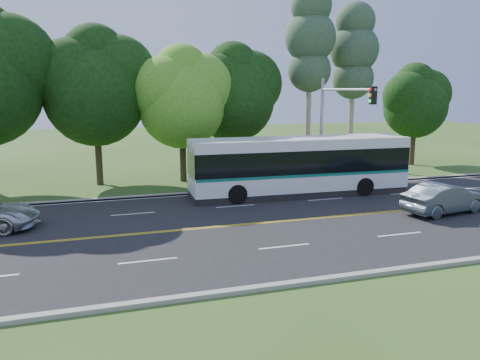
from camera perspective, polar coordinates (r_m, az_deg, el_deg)
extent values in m
plane|color=#324E1A|center=(22.62, 3.19, -5.24)|extent=(120.00, 120.00, 0.00)
cube|color=black|center=(22.62, 3.19, -5.21)|extent=(60.00, 14.00, 0.02)
cube|color=gray|center=(29.20, -1.67, -1.34)|extent=(60.00, 0.30, 0.15)
cube|color=gray|center=(16.46, 12.03, -11.56)|extent=(60.00, 0.30, 0.15)
cube|color=#324E1A|center=(30.96, -2.59, -0.69)|extent=(60.00, 4.00, 0.10)
cube|color=gold|center=(22.54, 3.26, -5.24)|extent=(57.00, 0.10, 0.00)
cube|color=gold|center=(22.69, 3.12, -5.13)|extent=(57.00, 0.10, 0.00)
cube|color=silver|center=(18.06, -11.17, -9.63)|extent=(2.20, 0.12, 0.00)
cube|color=silver|center=(19.34, 5.41, -8.06)|extent=(2.20, 0.12, 0.00)
cube|color=silver|center=(21.96, 18.88, -6.28)|extent=(2.20, 0.12, 0.00)
cube|color=silver|center=(24.98, -25.63, -4.71)|extent=(2.20, 0.12, 0.00)
cube|color=silver|center=(24.72, -12.91, -4.04)|extent=(2.20, 0.12, 0.00)
cube|color=silver|center=(25.67, -0.57, -3.20)|extent=(2.20, 0.12, 0.00)
cube|color=silver|center=(27.69, 10.41, -2.32)|extent=(2.20, 0.12, 0.00)
cube|color=silver|center=(30.59, 19.60, -1.52)|extent=(2.20, 0.12, 0.00)
cube|color=silver|center=(34.13, 27.04, -0.84)|extent=(2.20, 0.12, 0.00)
cube|color=silver|center=(28.93, -1.51, -1.57)|extent=(57.00, 0.12, 0.00)
cube|color=silver|center=(16.72, 11.51, -11.36)|extent=(57.00, 0.12, 0.00)
sphere|color=black|center=(32.05, -26.41, 12.76)|extent=(5.76, 5.76, 5.76)
cylinder|color=black|center=(32.67, -16.83, 2.58)|extent=(0.44, 0.44, 3.60)
sphere|color=black|center=(32.35, -17.24, 9.80)|extent=(6.60, 6.60, 6.60)
sphere|color=black|center=(32.70, -14.72, 12.26)|extent=(5.28, 5.28, 5.28)
sphere|color=black|center=(32.18, -19.75, 11.71)|extent=(4.95, 4.95, 4.95)
sphere|color=black|center=(32.82, -17.31, 14.14)|extent=(4.29, 4.29, 4.29)
cylinder|color=black|center=(32.19, -6.96, 2.53)|extent=(0.44, 0.44, 3.24)
sphere|color=#51831B|center=(31.86, -7.12, 9.04)|extent=(5.80, 5.80, 5.80)
sphere|color=#51831B|center=(32.39, -4.94, 11.17)|extent=(4.64, 4.64, 4.64)
sphere|color=#51831B|center=(31.46, -9.21, 10.81)|extent=(4.35, 4.35, 4.35)
sphere|color=#51831B|center=(32.28, -7.16, 12.93)|extent=(3.77, 3.77, 3.77)
cylinder|color=black|center=(34.53, -0.86, 3.34)|extent=(0.44, 0.44, 3.42)
sphere|color=black|center=(34.23, -0.88, 9.67)|extent=(6.00, 6.00, 6.00)
sphere|color=black|center=(34.91, 1.15, 11.67)|extent=(4.80, 4.80, 4.80)
sphere|color=black|center=(33.71, -2.78, 11.42)|extent=(4.50, 4.50, 4.50)
sphere|color=black|center=(34.66, -0.92, 13.41)|extent=(3.90, 3.90, 3.90)
cylinder|color=#A79D87|center=(36.39, 8.34, 8.66)|extent=(0.40, 0.40, 9.80)
sphere|color=#314F31|center=(36.39, 8.46, 13.07)|extent=(3.23, 3.23, 3.23)
sphere|color=#314F31|center=(36.55, 8.57, 16.80)|extent=(3.80, 3.80, 3.80)
sphere|color=#314F31|center=(36.85, 8.68, 20.26)|extent=(3.04, 3.04, 3.04)
cylinder|color=#A79D87|center=(38.72, 13.41, 8.10)|extent=(0.40, 0.40, 9.10)
sphere|color=#314F31|center=(38.68, 13.59, 11.94)|extent=(3.23, 3.23, 3.23)
sphere|color=#314F31|center=(38.79, 13.74, 15.20)|extent=(3.80, 3.80, 3.80)
sphere|color=#314F31|center=(39.01, 13.89, 18.25)|extent=(3.04, 3.04, 3.04)
cylinder|color=black|center=(42.31, 20.27, 3.83)|extent=(0.44, 0.44, 3.06)
sphere|color=black|center=(42.06, 20.58, 8.36)|extent=(5.20, 5.20, 5.20)
sphere|color=black|center=(42.99, 21.68, 9.72)|extent=(4.16, 4.16, 4.16)
sphere|color=black|center=(41.25, 19.67, 9.65)|extent=(3.90, 3.90, 3.90)
sphere|color=black|center=(42.42, 20.53, 11.02)|extent=(3.38, 3.38, 3.38)
sphere|color=#A60D2A|center=(30.96, 3.16, 0.63)|extent=(1.50, 1.50, 1.50)
sphere|color=#A60D2A|center=(31.31, 4.87, 0.72)|extent=(1.50, 1.50, 1.50)
sphere|color=#A60D2A|center=(31.70, 6.55, 0.82)|extent=(1.50, 1.50, 1.50)
sphere|color=#A60D2A|center=(32.11, 8.19, 0.91)|extent=(1.50, 1.50, 1.50)
sphere|color=#A60D2A|center=(32.54, 9.78, 0.99)|extent=(1.50, 1.50, 1.50)
sphere|color=#A60D2A|center=(33.00, 11.33, 1.08)|extent=(1.50, 1.50, 1.50)
sphere|color=#A60D2A|center=(33.49, 12.84, 1.16)|extent=(1.50, 1.50, 1.50)
sphere|color=#A60D2A|center=(33.99, 14.30, 1.24)|extent=(1.50, 1.50, 1.50)
sphere|color=#A60D2A|center=(34.52, 15.72, 1.31)|extent=(1.50, 1.50, 1.50)
cube|color=olive|center=(33.42, 14.97, 0.08)|extent=(3.50, 1.40, 0.40)
cylinder|color=#93969B|center=(31.16, 9.87, 5.66)|extent=(0.20, 0.20, 7.00)
cylinder|color=#93969B|center=(28.39, 12.84, 10.70)|extent=(0.14, 6.00, 0.14)
cube|color=black|center=(26.00, 15.92, 9.89)|extent=(0.32, 0.28, 0.95)
sphere|color=red|center=(25.90, 15.63, 10.57)|extent=(0.18, 0.18, 0.18)
sphere|color=yellow|center=(25.91, 15.59, 9.90)|extent=(0.18, 0.18, 0.18)
sphere|color=#19D833|center=(25.91, 15.56, 9.24)|extent=(0.18, 0.18, 0.18)
cube|color=silver|center=(28.53, 7.22, 0.07)|extent=(13.28, 3.26, 1.09)
cube|color=black|center=(28.33, 7.28, 2.51)|extent=(13.22, 3.30, 1.36)
cube|color=silver|center=(28.20, 7.32, 4.50)|extent=(13.28, 3.26, 0.61)
cube|color=#0B6A58|center=(28.45, 7.24, 1.02)|extent=(13.22, 3.31, 0.15)
cube|color=black|center=(26.54, -5.96, 2.19)|extent=(0.15, 2.58, 1.87)
cube|color=#19E54C|center=(26.40, -5.99, 4.46)|extent=(0.11, 1.68, 0.24)
cube|color=black|center=(28.68, 7.18, -1.37)|extent=(13.28, 3.15, 0.38)
cylinder|color=black|center=(26.07, -0.33, -1.74)|extent=(1.11, 0.35, 1.10)
cylinder|color=black|center=(28.56, -1.67, -0.61)|extent=(1.11, 0.35, 1.10)
cylinder|color=black|center=(29.07, 14.94, -0.78)|extent=(1.11, 0.35, 1.10)
cylinder|color=black|center=(31.32, 12.55, 0.16)|extent=(1.11, 0.35, 1.10)
imported|color=slate|center=(26.31, 23.72, -2.06)|extent=(4.92, 2.40, 1.55)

